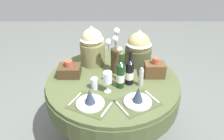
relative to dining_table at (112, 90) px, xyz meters
The scene contains 14 objects.
ground 0.62m from the dining_table, ahead, with size 8.00×8.00×0.00m, color slate.
dining_table is the anchor object (origin of this frame).
place_setting_left 0.48m from the dining_table, 115.84° to the right, with size 0.42×0.38×0.16m.
place_setting_right 0.47m from the dining_table, 60.46° to the right, with size 0.42×0.39×0.16m.
flower_vase 0.36m from the dining_table, 78.87° to the left, with size 0.17×0.27×0.44m.
wine_bottle_left 0.32m from the dining_table, 62.92° to the right, with size 0.08×0.08×0.37m.
wine_bottle_right 0.33m from the dining_table, 28.00° to the right, with size 0.08×0.08×0.35m.
wine_glass_left 0.36m from the dining_table, 102.46° to the right, with size 0.08×0.08×0.21m.
tumbler_near_left 0.31m from the dining_table, 135.72° to the right, with size 0.07×0.07×0.11m, color silver.
pepper_mill 0.37m from the dining_table, 23.95° to the right, with size 0.04×0.04×0.20m.
gift_tub_back_left 0.53m from the dining_table, 125.03° to the left, with size 0.27×0.27×0.44m.
gift_tub_back_right 0.55m from the dining_table, 48.97° to the left, with size 0.29×0.29×0.39m.
woven_basket_side_left 0.49m from the dining_table, behind, with size 0.22×0.17×0.17m.
woven_basket_side_right 0.48m from the dining_table, ahead, with size 0.20×0.14×0.20m.
Camera 1 is at (-0.01, -1.79, 1.95)m, focal length 34.47 mm.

